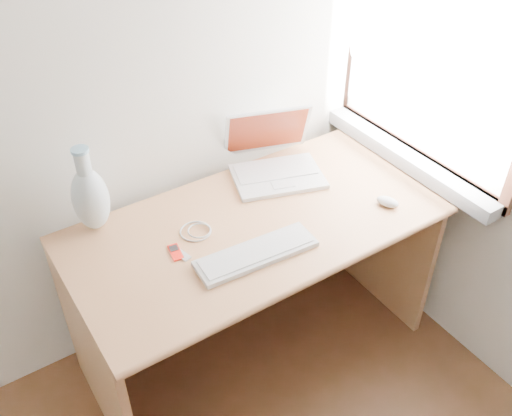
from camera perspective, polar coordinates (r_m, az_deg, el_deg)
window at (r=2.33m, az=17.03°, el=15.24°), size 0.11×0.99×1.10m
desk at (r=2.36m, az=-1.26°, el=-4.32°), size 1.42×0.71×0.75m
laptop at (r=2.39m, az=1.55°, el=4.68°), size 0.43×0.41×0.25m
external_keyboard at (r=2.01m, az=0.03°, el=-4.55°), size 0.45×0.16×0.02m
mouse at (r=2.29m, az=13.04°, el=0.63°), size 0.09×0.10×0.03m
ipod at (r=2.04m, az=-8.06°, el=-4.40°), size 0.05×0.09×0.01m
cable_coil at (r=2.12m, az=-6.06°, el=-2.33°), size 0.15×0.15×0.01m
remote at (r=2.03m, az=-7.50°, el=-4.60°), size 0.05×0.08×0.01m
vase at (r=2.14m, az=-16.25°, el=1.07°), size 0.13×0.13×0.34m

